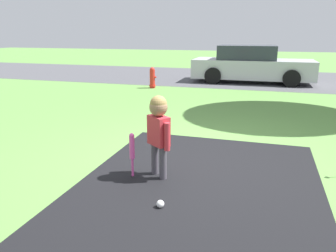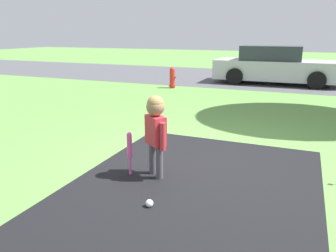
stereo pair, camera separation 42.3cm
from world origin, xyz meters
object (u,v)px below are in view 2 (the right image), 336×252
at_px(child, 156,125).
at_px(fire_hydrant, 172,78).
at_px(baseball_bat, 130,147).
at_px(sports_ball, 149,203).
at_px(parked_car, 275,66).

bearing_deg(child, fire_hydrant, 147.29).
distance_m(child, fire_hydrant, 6.99).
distance_m(child, baseball_bat, 0.45).
distance_m(baseball_bat, sports_ball, 0.93).
bearing_deg(parked_car, child, -94.74).
xyz_separation_m(baseball_bat, sports_ball, (0.58, -0.64, -0.33)).
relative_size(child, fire_hydrant, 1.53).
relative_size(baseball_bat, parked_car, 0.13).
bearing_deg(sports_ball, baseball_bat, 132.09).
height_order(child, fire_hydrant, child).
relative_size(child, sports_ball, 12.65).
xyz_separation_m(child, baseball_bat, (-0.32, -0.10, -0.31)).
relative_size(baseball_bat, sports_ball, 6.96).
distance_m(baseball_bat, parked_car, 9.02).
xyz_separation_m(fire_hydrant, parked_car, (3.04, 2.31, 0.29)).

